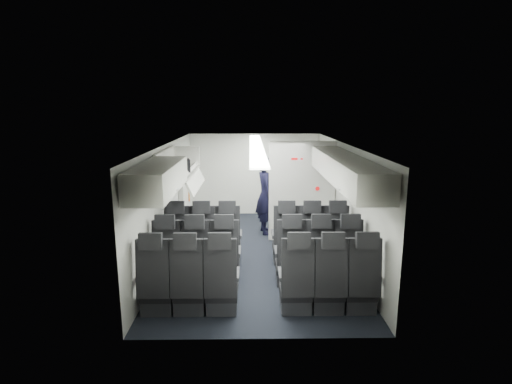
{
  "coord_description": "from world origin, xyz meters",
  "views": [
    {
      "loc": [
        -0.12,
        -7.48,
        2.83
      ],
      "look_at": [
        0.0,
        0.4,
        1.15
      ],
      "focal_mm": 28.0,
      "sensor_mm": 36.0,
      "label": 1
    }
  ],
  "objects_px": {
    "galley_unit": "(291,181)",
    "boarding_door": "(184,190)",
    "seat_row_mid": "(258,261)",
    "seat_row_front": "(257,242)",
    "carry_on_bag": "(179,166)",
    "flight_attendant": "(265,195)",
    "seat_row_rear": "(259,285)"
  },
  "relations": [
    {
      "from": "carry_on_bag",
      "to": "galley_unit",
      "type": "bearing_deg",
      "value": 39.86
    },
    {
      "from": "seat_row_front",
      "to": "galley_unit",
      "type": "relative_size",
      "value": 1.75
    },
    {
      "from": "boarding_door",
      "to": "flight_attendant",
      "type": "bearing_deg",
      "value": -7.3
    },
    {
      "from": "galley_unit",
      "to": "seat_row_mid",
      "type": "bearing_deg",
      "value": -102.88
    },
    {
      "from": "flight_attendant",
      "to": "carry_on_bag",
      "type": "bearing_deg",
      "value": 126.77
    },
    {
      "from": "seat_row_front",
      "to": "flight_attendant",
      "type": "xyz_separation_m",
      "value": [
        0.22,
        1.85,
        0.47
      ]
    },
    {
      "from": "seat_row_front",
      "to": "seat_row_mid",
      "type": "height_order",
      "value": "same"
    },
    {
      "from": "boarding_door",
      "to": "flight_attendant",
      "type": "xyz_separation_m",
      "value": [
        1.86,
        -0.24,
        -0.08
      ]
    },
    {
      "from": "seat_row_front",
      "to": "flight_attendant",
      "type": "relative_size",
      "value": 1.9
    },
    {
      "from": "seat_row_front",
      "to": "carry_on_bag",
      "type": "height_order",
      "value": "carry_on_bag"
    },
    {
      "from": "flight_attendant",
      "to": "seat_row_mid",
      "type": "bearing_deg",
      "value": 164.54
    },
    {
      "from": "galley_unit",
      "to": "boarding_door",
      "type": "xyz_separation_m",
      "value": [
        -2.59,
        -1.17,
        0.0
      ]
    },
    {
      "from": "seat_row_mid",
      "to": "galley_unit",
      "type": "bearing_deg",
      "value": 77.12
    },
    {
      "from": "seat_row_mid",
      "to": "flight_attendant",
      "type": "distance_m",
      "value": 2.8
    },
    {
      "from": "boarding_door",
      "to": "flight_attendant",
      "type": "distance_m",
      "value": 1.88
    },
    {
      "from": "boarding_door",
      "to": "carry_on_bag",
      "type": "bearing_deg",
      "value": -82.51
    },
    {
      "from": "seat_row_rear",
      "to": "boarding_door",
      "type": "distance_m",
      "value": 4.25
    },
    {
      "from": "seat_row_front",
      "to": "boarding_door",
      "type": "distance_m",
      "value": 2.71
    },
    {
      "from": "carry_on_bag",
      "to": "seat_row_mid",
      "type": "bearing_deg",
      "value": -49.6
    },
    {
      "from": "flight_attendant",
      "to": "carry_on_bag",
      "type": "height_order",
      "value": "carry_on_bag"
    },
    {
      "from": "galley_unit",
      "to": "boarding_door",
      "type": "bearing_deg",
      "value": -155.72
    },
    {
      "from": "carry_on_bag",
      "to": "seat_row_front",
      "type": "bearing_deg",
      "value": -17.71
    },
    {
      "from": "seat_row_front",
      "to": "galley_unit",
      "type": "distance_m",
      "value": 3.43
    },
    {
      "from": "seat_row_front",
      "to": "seat_row_rear",
      "type": "distance_m",
      "value": 1.8
    },
    {
      "from": "galley_unit",
      "to": "seat_row_front",
      "type": "bearing_deg",
      "value": -106.28
    },
    {
      "from": "galley_unit",
      "to": "flight_attendant",
      "type": "bearing_deg",
      "value": -117.29
    },
    {
      "from": "seat_row_mid",
      "to": "boarding_door",
      "type": "bearing_deg",
      "value": 118.77
    },
    {
      "from": "carry_on_bag",
      "to": "flight_attendant",
      "type": "bearing_deg",
      "value": 33.81
    },
    {
      "from": "seat_row_rear",
      "to": "boarding_door",
      "type": "height_order",
      "value": "boarding_door"
    },
    {
      "from": "seat_row_mid",
      "to": "galley_unit",
      "type": "distance_m",
      "value": 4.3
    },
    {
      "from": "seat_row_front",
      "to": "carry_on_bag",
      "type": "xyz_separation_m",
      "value": [
        -1.38,
        0.1,
        1.41
      ]
    },
    {
      "from": "flight_attendant",
      "to": "carry_on_bag",
      "type": "distance_m",
      "value": 2.55
    }
  ]
}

